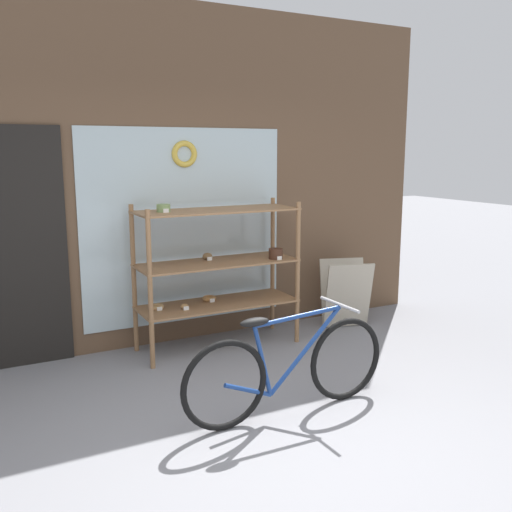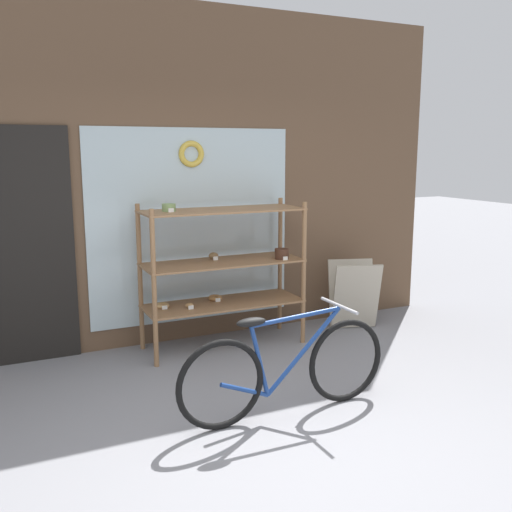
% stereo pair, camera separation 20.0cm
% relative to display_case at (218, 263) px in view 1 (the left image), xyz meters
% --- Properties ---
extents(ground_plane, '(30.00, 30.00, 0.00)m').
position_rel_display_case_xyz_m(ground_plane, '(-0.38, -2.13, -0.83)').
color(ground_plane, gray).
extents(storefront_facade, '(5.98, 0.13, 3.26)m').
position_rel_display_case_xyz_m(storefront_facade, '(-0.41, 0.41, 0.76)').
color(storefront_facade, brown).
rests_on(storefront_facade, ground_plane).
extents(display_case, '(1.53, 0.54, 1.41)m').
position_rel_display_case_xyz_m(display_case, '(0.00, 0.00, 0.00)').
color(display_case, '#8E6642').
rests_on(display_case, ground_plane).
extents(bicycle, '(1.67, 0.46, 0.78)m').
position_rel_display_case_xyz_m(bicycle, '(-0.15, -1.56, -0.49)').
color(bicycle, black).
rests_on(bicycle, ground_plane).
extents(sandwich_board, '(0.59, 0.51, 0.72)m').
position_rel_display_case_xyz_m(sandwich_board, '(1.47, -0.07, -0.47)').
color(sandwich_board, '#B2A893').
rests_on(sandwich_board, ground_plane).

